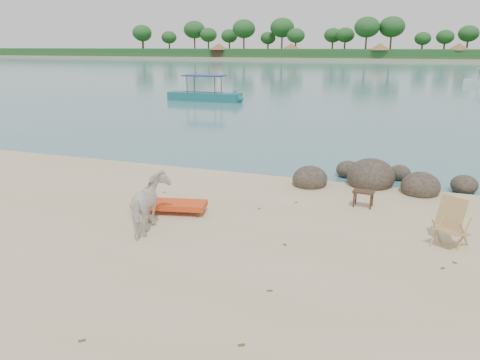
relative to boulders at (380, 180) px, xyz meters
The scene contains 10 objects.
water 84.01m from the boulders, 91.51° to the left, with size 400.00×400.00×0.00m, color #3C6D79.
far_shore 163.99m from the boulders, 90.77° to the left, with size 420.00×90.00×1.40m, color tan.
far_scenery 130.73m from the boulders, 90.96° to the left, with size 420.00×18.00×9.50m.
boulders is the anchor object (origin of this frame).
cow 7.10m from the boulders, 130.58° to the right, with size 0.67×1.48×1.25m, color white.
side_table 2.14m from the boulders, 97.62° to the right, with size 0.53×0.34×0.43m, color #322114, non-canonical shape.
lounge_chair 6.26m from the boulders, 138.28° to the right, with size 1.98×0.69×0.59m, color #D14718, non-canonical shape.
deck_chair 4.37m from the boulders, 67.64° to the right, with size 0.62×0.68×0.97m, color tan, non-canonical shape.
boat_near 24.02m from the boulders, 126.77° to the left, with size 6.43×1.45×3.13m, color #1A6366, non-canonical shape.
dead_leaves 6.04m from the boulders, 106.96° to the right, with size 7.56×7.10×0.00m.
Camera 1 is at (2.85, -7.94, 4.05)m, focal length 35.00 mm.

